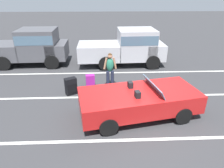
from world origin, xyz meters
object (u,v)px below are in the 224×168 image
convertible_car (144,100)px  parked_pickup_truck_near (128,46)px  traveler_person (110,69)px  suitcase_large_black (71,86)px  parked_pickup_truck_far (31,46)px  suitcase_medium_bright (90,81)px

convertible_car → parked_pickup_truck_near: (0.03, 5.39, 0.52)m
convertible_car → traveler_person: (-1.14, 2.21, 0.34)m
suitcase_large_black → convertible_car: bearing=32.0°
traveler_person → parked_pickup_truck_far: bearing=-130.4°
suitcase_medium_bright → convertible_car: bearing=33.9°
suitcase_medium_bright → parked_pickup_truck_near: bearing=138.2°
suitcase_medium_bright → parked_pickup_truck_near: (2.08, 3.13, 0.80)m
convertible_car → parked_pickup_truck_far: 8.06m
traveler_person → parked_pickup_truck_near: bearing=156.5°
parked_pickup_truck_far → suitcase_large_black: bearing=-56.4°
suitcase_large_black → suitcase_medium_bright: bearing=99.7°
convertible_car → parked_pickup_truck_near: bearing=78.6°
suitcase_large_black → parked_pickup_truck_far: bearing=-172.1°
suitcase_large_black → traveler_person: traveler_person is taller
suitcase_medium_bright → parked_pickup_truck_far: bearing=-141.2°
traveler_person → parked_pickup_truck_near: parked_pickup_truck_near is taller
suitcase_medium_bright → traveler_person: traveler_person is taller
traveler_person → parked_pickup_truck_near: 3.39m
convertible_car → suitcase_medium_bright: size_ratio=7.09×
parked_pickup_truck_far → parked_pickup_truck_near: bearing=-4.8°
suitcase_medium_bright → parked_pickup_truck_near: size_ratio=0.12×
convertible_car → parked_pickup_truck_far: size_ratio=0.87×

